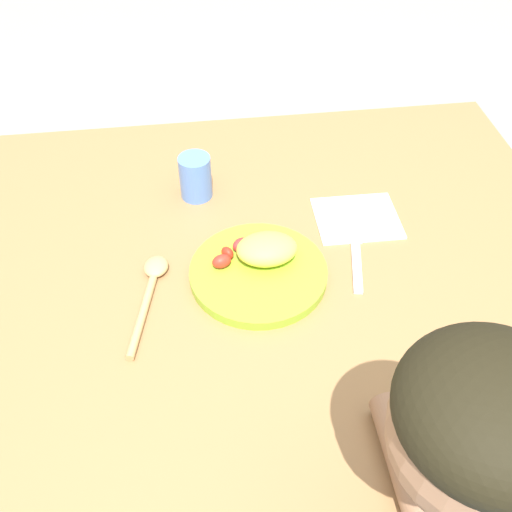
{
  "coord_description": "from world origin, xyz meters",
  "views": [
    {
      "loc": [
        -0.13,
        -0.71,
        1.48
      ],
      "look_at": [
        -0.03,
        0.02,
        0.75
      ],
      "focal_mm": 41.83,
      "sensor_mm": 36.0,
      "label": 1
    }
  ],
  "objects": [
    {
      "name": "fork",
      "position": [
        0.15,
        0.02,
        0.74
      ],
      "size": [
        0.06,
        0.19,
        0.01
      ],
      "rotation": [
        0.0,
        0.0,
        1.36
      ],
      "color": "silver",
      "rests_on": "dining_table"
    },
    {
      "name": "dining_table",
      "position": [
        0.0,
        0.0,
        0.66
      ],
      "size": [
        1.13,
        1.0,
        0.73
      ],
      "color": "#966C42",
      "rests_on": "ground_plane"
    },
    {
      "name": "napkin",
      "position": [
        0.17,
        0.12,
        0.74
      ],
      "size": [
        0.16,
        0.13,
        0.0
      ],
      "primitive_type": "cube",
      "rotation": [
        0.0,
        0.0,
        -0.02
      ],
      "color": "white",
      "rests_on": "dining_table"
    },
    {
      "name": "spoon",
      "position": [
        -0.22,
        -0.01,
        0.74
      ],
      "size": [
        0.08,
        0.22,
        0.02
      ],
      "rotation": [
        0.0,
        0.0,
        1.35
      ],
      "color": "tan",
      "rests_on": "dining_table"
    },
    {
      "name": "ground_plane",
      "position": [
        0.0,
        0.0,
        0.0
      ],
      "size": [
        8.0,
        8.0,
        0.0
      ],
      "primitive_type": "plane",
      "color": "gray"
    },
    {
      "name": "plate",
      "position": [
        -0.03,
        -0.0,
        0.75
      ],
      "size": [
        0.24,
        0.24,
        0.06
      ],
      "color": "#8BBB2D",
      "rests_on": "dining_table"
    },
    {
      "name": "drinking_cup",
      "position": [
        -0.13,
        0.23,
        0.78
      ],
      "size": [
        0.06,
        0.06,
        0.09
      ],
      "primitive_type": "cylinder",
      "color": "#5682D5",
      "rests_on": "dining_table"
    }
  ]
}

